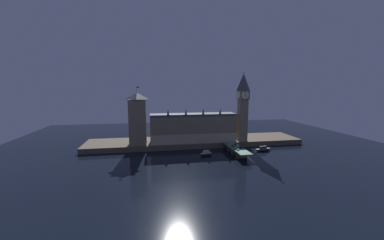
% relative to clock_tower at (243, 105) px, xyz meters
% --- Properties ---
extents(ground_plane, '(400.00, 400.00, 0.00)m').
position_rel_clock_tower_xyz_m(ground_plane, '(-46.54, -25.76, -41.94)').
color(ground_plane, black).
extents(embankment, '(220.00, 42.00, 5.09)m').
position_rel_clock_tower_xyz_m(embankment, '(-46.54, 13.24, -39.39)').
color(embankment, brown).
rests_on(embankment, ground_plane).
extents(parliament_hall, '(84.87, 18.69, 33.98)m').
position_rel_clock_tower_xyz_m(parliament_hall, '(-50.32, 3.92, -22.77)').
color(parliament_hall, '#7F7056').
rests_on(parliament_hall, embankment).
extents(clock_tower, '(10.54, 10.65, 69.56)m').
position_rel_clock_tower_xyz_m(clock_tower, '(0.00, 0.00, 0.00)').
color(clock_tower, '#7F7056').
rests_on(clock_tower, embankment).
extents(victoria_tower, '(16.22, 16.22, 55.08)m').
position_rel_clock_tower_xyz_m(victoria_tower, '(-104.32, 3.69, -12.19)').
color(victoria_tower, '#7F7056').
rests_on(victoria_tower, embankment).
extents(bridge, '(10.73, 46.00, 6.23)m').
position_rel_clock_tower_xyz_m(bridge, '(-17.38, -30.76, -37.59)').
color(bridge, '#4C7560').
rests_on(bridge, ground_plane).
extents(car_northbound_lead, '(1.98, 4.12, 1.46)m').
position_rel_clock_tower_xyz_m(car_northbound_lead, '(-19.74, -27.74, -35.02)').
color(car_northbound_lead, '#235633').
rests_on(car_northbound_lead, bridge).
extents(car_northbound_trail, '(2.00, 4.80, 1.59)m').
position_rel_clock_tower_xyz_m(car_northbound_trail, '(-19.74, -38.62, -34.96)').
color(car_northbound_trail, white).
rests_on(car_northbound_trail, bridge).
extents(car_southbound_lead, '(2.06, 4.24, 1.42)m').
position_rel_clock_tower_xyz_m(car_southbound_lead, '(-15.02, -34.18, -35.04)').
color(car_southbound_lead, navy).
rests_on(car_southbound_lead, bridge).
extents(car_southbound_trail, '(1.92, 4.50, 1.49)m').
position_rel_clock_tower_xyz_m(car_southbound_trail, '(-15.02, -22.54, -35.00)').
color(car_southbound_trail, '#235633').
rests_on(car_southbound_trail, bridge).
extents(pedestrian_near_rail, '(0.38, 0.38, 1.72)m').
position_rel_clock_tower_xyz_m(pedestrian_near_rail, '(-22.10, -38.42, -34.80)').
color(pedestrian_near_rail, black).
rests_on(pedestrian_near_rail, bridge).
extents(pedestrian_mid_walk, '(0.38, 0.38, 1.79)m').
position_rel_clock_tower_xyz_m(pedestrian_mid_walk, '(-12.66, -34.57, -34.75)').
color(pedestrian_mid_walk, black).
rests_on(pedestrian_mid_walk, bridge).
extents(pedestrian_far_rail, '(0.38, 0.38, 1.63)m').
position_rel_clock_tower_xyz_m(pedestrian_far_rail, '(-22.10, -18.89, -34.85)').
color(pedestrian_far_rail, black).
rests_on(pedestrian_far_rail, bridge).
extents(street_lamp_near, '(1.34, 0.60, 6.48)m').
position_rel_clock_tower_xyz_m(street_lamp_near, '(-22.50, -45.48, -31.65)').
color(street_lamp_near, '#2D3333').
rests_on(street_lamp_near, bridge).
extents(street_lamp_mid, '(1.34, 0.60, 6.36)m').
position_rel_clock_tower_xyz_m(street_lamp_mid, '(-12.26, -30.76, -31.72)').
color(street_lamp_mid, '#2D3333').
rests_on(street_lamp_mid, bridge).
extents(street_lamp_far, '(1.34, 0.60, 6.08)m').
position_rel_clock_tower_xyz_m(street_lamp_far, '(-22.50, -16.04, -31.89)').
color(street_lamp_far, '#2D3333').
rests_on(street_lamp_far, bridge).
extents(boat_upstream, '(12.19, 7.73, 4.45)m').
position_rel_clock_tower_xyz_m(boat_upstream, '(-44.95, -29.63, -40.31)').
color(boat_upstream, '#28282D').
rests_on(boat_upstream, ground_plane).
extents(boat_downstream, '(17.41, 6.54, 4.67)m').
position_rel_clock_tower_xyz_m(boat_downstream, '(10.88, -24.86, -40.23)').
color(boat_downstream, '#1E2842').
rests_on(boat_downstream, ground_plane).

